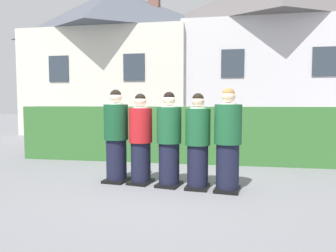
{
  "coord_description": "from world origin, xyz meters",
  "views": [
    {
      "loc": [
        0.93,
        -5.31,
        1.45
      ],
      "look_at": [
        0.0,
        0.0,
        1.05
      ],
      "focal_mm": 33.44,
      "sensor_mm": 36.0,
      "label": 1
    }
  ],
  "objects_px": {
    "student_front_row_2": "(169,141)",
    "student_front_row_4": "(228,142)",
    "student_in_red_blazer": "(141,141)",
    "student_front_row_3": "(198,143)",
    "student_front_row_0": "(116,138)"
  },
  "relations": [
    {
      "from": "student_front_row_4",
      "to": "student_front_row_0",
      "type": "bearing_deg",
      "value": 172.04
    },
    {
      "from": "student_in_red_blazer",
      "to": "student_front_row_2",
      "type": "distance_m",
      "value": 0.54
    },
    {
      "from": "student_front_row_2",
      "to": "student_front_row_3",
      "type": "distance_m",
      "value": 0.51
    },
    {
      "from": "student_front_row_0",
      "to": "student_front_row_4",
      "type": "bearing_deg",
      "value": -7.96
    },
    {
      "from": "student_front_row_0",
      "to": "student_in_red_blazer",
      "type": "distance_m",
      "value": 0.48
    },
    {
      "from": "student_front_row_0",
      "to": "student_in_red_blazer",
      "type": "relative_size",
      "value": 1.05
    },
    {
      "from": "student_front_row_0",
      "to": "student_front_row_3",
      "type": "relative_size",
      "value": 1.05
    },
    {
      "from": "student_front_row_2",
      "to": "student_front_row_3",
      "type": "xyz_separation_m",
      "value": [
        0.5,
        -0.07,
        -0.01
      ]
    },
    {
      "from": "student_front_row_2",
      "to": "student_front_row_4",
      "type": "xyz_separation_m",
      "value": [
        1.0,
        -0.14,
        0.03
      ]
    },
    {
      "from": "student_front_row_3",
      "to": "student_front_row_4",
      "type": "xyz_separation_m",
      "value": [
        0.5,
        -0.07,
        0.04
      ]
    },
    {
      "from": "student_in_red_blazer",
      "to": "student_front_row_2",
      "type": "height_order",
      "value": "student_front_row_2"
    },
    {
      "from": "student_front_row_0",
      "to": "student_front_row_4",
      "type": "xyz_separation_m",
      "value": [
        2.01,
        -0.28,
        0.0
      ]
    },
    {
      "from": "student_front_row_0",
      "to": "student_in_red_blazer",
      "type": "xyz_separation_m",
      "value": [
        0.48,
        -0.05,
        -0.04
      ]
    },
    {
      "from": "student_front_row_0",
      "to": "student_front_row_4",
      "type": "distance_m",
      "value": 2.03
    },
    {
      "from": "student_front_row_2",
      "to": "student_front_row_3",
      "type": "height_order",
      "value": "student_front_row_2"
    }
  ]
}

